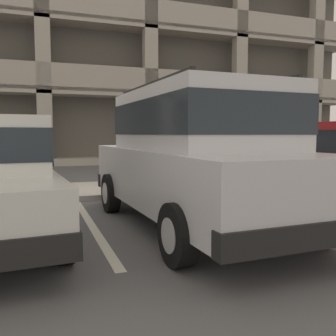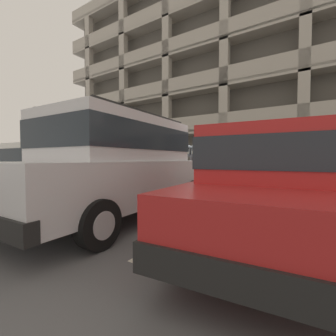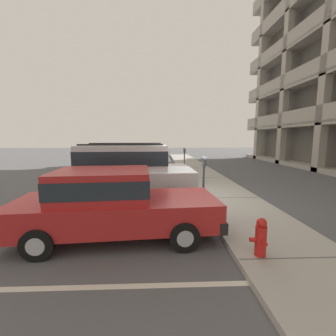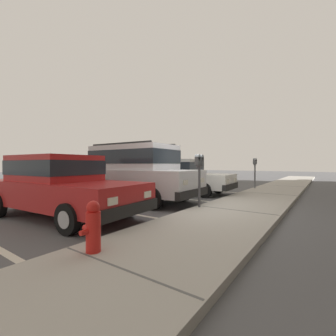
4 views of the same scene
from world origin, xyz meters
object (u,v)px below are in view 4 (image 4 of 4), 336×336
Objects in this scene: red_sedan at (181,175)px; parking_meter_near at (199,168)px; silver_suv at (134,171)px; fire_hydrant at (93,227)px; dark_hatchback at (60,184)px; parking_meter_far at (255,166)px.

red_sedan is 3.97m from parking_meter_near.
silver_suv is 5.00m from fire_hydrant.
silver_suv is at bearing -142.79° from fire_hydrant.
dark_hatchback is at bearing 0.45° from silver_suv.
parking_meter_near is 5.97m from parking_meter_far.
parking_meter_far is (-5.97, 0.01, 0.02)m from parking_meter_near.
fire_hydrant is at bearing 34.85° from silver_suv.
fire_hydrant is (3.95, 3.00, -0.62)m from silver_suv.
parking_meter_near is at bearing -175.45° from fire_hydrant.
silver_suv is 6.36m from parking_meter_far.
dark_hatchback is at bearing -4.41° from red_sedan.
fire_hydrant is at bearing 18.61° from red_sedan.
silver_suv is 2.83m from dark_hatchback.
silver_suv reaches higher than dark_hatchback.
parking_meter_far reaches higher than fire_hydrant.
silver_suv is 2.71m from parking_meter_near.
parking_meter_far is at bearing 135.31° from red_sedan.
dark_hatchback is 8.96m from parking_meter_far.
dark_hatchback is at bearing -16.73° from parking_meter_far.
silver_suv reaches higher than red_sedan.
parking_meter_far is 2.14× the size of fire_hydrant.
silver_suv reaches higher than parking_meter_far.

